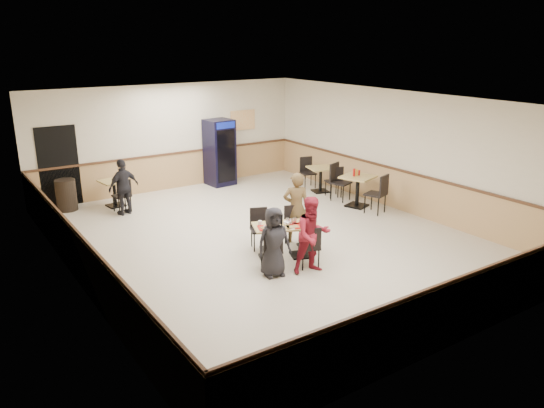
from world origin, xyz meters
TOP-DOWN VIEW (x-y plane):
  - ground at (0.00, 0.00)m, footprint 10.00×10.00m
  - room_shell at (1.78, 2.55)m, footprint 10.00×10.00m
  - main_table at (-0.22, -1.05)m, footprint 1.43×1.07m
  - main_chairs at (-0.26, -1.03)m, footprint 1.61×1.81m
  - diner_woman_left at (-0.89, -1.62)m, footprint 0.70×0.52m
  - diner_woman_right at (-0.21, -1.89)m, footprint 0.81×0.68m
  - diner_man_opposite at (0.45, -0.48)m, footprint 0.67×0.60m
  - lone_diner at (-1.97, 3.41)m, footprint 0.88×0.54m
  - tabletop_clutter at (-0.22, -1.11)m, footprint 1.17×0.77m
  - side_table_near at (3.26, 0.66)m, footprint 0.97×0.97m
  - side_table_near_chair_south at (3.26, 0.01)m, footprint 0.61×0.61m
  - side_table_near_chair_north at (3.26, 1.31)m, footprint 0.61×0.61m
  - side_table_far at (3.34, 2.27)m, footprint 0.82×0.82m
  - side_table_far_chair_south at (3.34, 1.70)m, footprint 0.51×0.51m
  - side_table_far_chair_north at (3.34, 2.84)m, footprint 0.51×0.51m
  - condiment_caddy at (3.23, 0.71)m, footprint 0.23×0.06m
  - back_table at (-1.97, 4.20)m, footprint 0.73×0.73m
  - back_table_chair_lone at (-1.97, 3.64)m, footprint 0.46×0.46m
  - pepsi_cooler at (1.36, 4.59)m, footprint 0.79×0.79m
  - trash_bin at (-3.10, 4.55)m, footprint 0.51×0.51m

SIDE VIEW (x-z plane):
  - ground at x=0.00m, z-range 0.00..0.00m
  - trash_bin at x=-3.10m, z-range 0.00..0.80m
  - main_chairs at x=-0.26m, z-range 0.00..0.87m
  - back_table_chair_lone at x=-1.97m, z-range 0.00..0.88m
  - side_table_far_chair_south at x=3.34m, z-range 0.00..0.91m
  - side_table_far_chair_north at x=3.34m, z-range 0.00..0.91m
  - main_table at x=-0.22m, z-range 0.11..0.80m
  - back_table at x=-1.97m, z-range 0.11..0.81m
  - side_table_far at x=3.34m, z-range 0.12..0.83m
  - side_table_near_chair_south at x=3.26m, z-range 0.00..1.03m
  - side_table_near_chair_north at x=3.26m, z-range 0.00..1.03m
  - side_table_near at x=3.26m, z-range 0.13..0.95m
  - room_shell at x=1.78m, z-range -4.42..5.58m
  - diner_woman_left at x=-0.89m, z-range 0.00..1.31m
  - lone_diner at x=-1.97m, z-range 0.00..1.40m
  - tabletop_clutter at x=-0.22m, z-range 0.65..0.77m
  - diner_woman_right at x=-0.21m, z-range 0.00..1.47m
  - diner_man_opposite at x=0.45m, z-range 0.00..1.53m
  - condiment_caddy at x=3.23m, z-range 0.81..1.01m
  - pepsi_cooler at x=1.36m, z-range 0.00..1.95m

